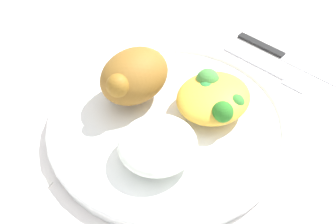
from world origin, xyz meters
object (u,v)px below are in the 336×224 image
at_px(mac_cheese_with_broccoli, 213,97).
at_px(knife, 283,55).
at_px(roasted_chicken, 136,75).
at_px(rice_pile, 158,144).
at_px(plate, 168,123).
at_px(fork, 268,69).

distance_m(mac_cheese_with_broccoli, knife, 0.18).
relative_size(roasted_chicken, rice_pile, 1.12).
xyz_separation_m(rice_pile, mac_cheese_with_broccoli, (-0.10, -0.01, 0.00)).
relative_size(plate, mac_cheese_with_broccoli, 3.07).
relative_size(roasted_chicken, mac_cheese_with_broccoli, 1.04).
distance_m(roasted_chicken, mac_cheese_with_broccoli, 0.10).
height_order(roasted_chicken, mac_cheese_with_broccoli, roasted_chicken).
distance_m(rice_pile, fork, 0.24).
bearing_deg(plate, rice_pile, 33.37).
bearing_deg(plate, roasted_chicken, -92.79).
distance_m(roasted_chicken, knife, 0.24).
bearing_deg(mac_cheese_with_broccoli, rice_pile, 2.91).
bearing_deg(rice_pile, plate, -146.63).
relative_size(mac_cheese_with_broccoli, fork, 0.68).
relative_size(roasted_chicken, knife, 0.53).
height_order(plate, roasted_chicken, roasted_chicken).
relative_size(plate, knife, 1.56).
bearing_deg(rice_pile, mac_cheese_with_broccoli, -177.09).
distance_m(roasted_chicken, fork, 0.20).
xyz_separation_m(roasted_chicken, fork, (-0.18, 0.08, -0.05)).
bearing_deg(roasted_chicken, plate, 87.21).
bearing_deg(plate, mac_cheese_with_broccoli, 152.31).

